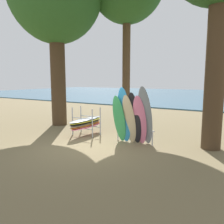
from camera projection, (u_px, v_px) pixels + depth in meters
name	position (u px, v px, depth m)	size (l,w,h in m)	color
ground_plane	(89.00, 147.00, 8.45)	(80.00, 80.00, 0.00)	brown
lake_water	(211.00, 96.00, 33.84)	(80.00, 36.00, 0.10)	#38607A
leaning_board_pile	(132.00, 118.00, 8.70)	(1.67, 0.81, 2.25)	#339E56
board_storage_rack	(86.00, 123.00, 10.26)	(1.15, 2.12, 1.25)	#9EA0A5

